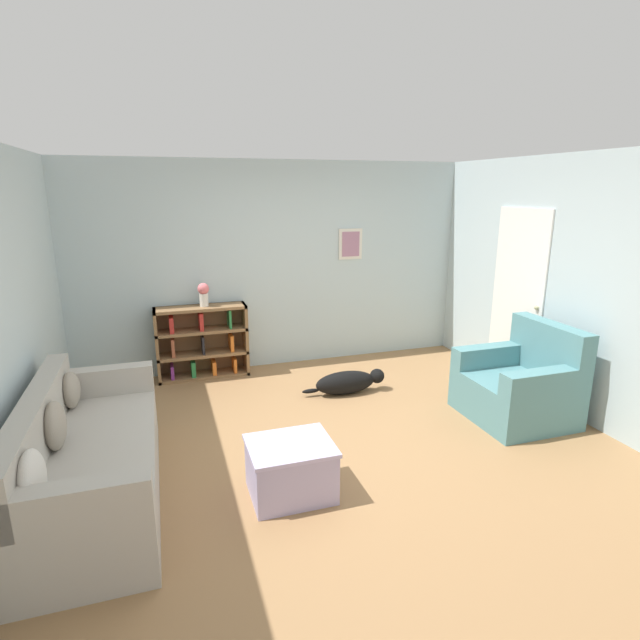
{
  "coord_description": "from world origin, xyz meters",
  "views": [
    {
      "loc": [
        -1.41,
        -3.94,
        2.26
      ],
      "look_at": [
        0.0,
        0.4,
        1.05
      ],
      "focal_mm": 28.0,
      "sensor_mm": 36.0,
      "label": 1
    }
  ],
  "objects_px": {
    "coffee_table": "(291,467)",
    "dog": "(348,382)",
    "vase": "(204,293)",
    "bookshelf": "(202,342)",
    "recliner_chair": "(521,385)",
    "couch": "(87,462)"
  },
  "relations": [
    {
      "from": "recliner_chair",
      "to": "vase",
      "type": "distance_m",
      "value": 3.67
    },
    {
      "from": "bookshelf",
      "to": "coffee_table",
      "type": "height_order",
      "value": "bookshelf"
    },
    {
      "from": "couch",
      "to": "recliner_chair",
      "type": "xyz_separation_m",
      "value": [
        3.98,
        0.22,
        0.01
      ]
    },
    {
      "from": "vase",
      "to": "bookshelf",
      "type": "bearing_deg",
      "value": 157.2
    },
    {
      "from": "recliner_chair",
      "to": "coffee_table",
      "type": "relative_size",
      "value": 1.53
    },
    {
      "from": "bookshelf",
      "to": "coffee_table",
      "type": "bearing_deg",
      "value": -81.69
    },
    {
      "from": "bookshelf",
      "to": "vase",
      "type": "distance_m",
      "value": 0.62
    },
    {
      "from": "bookshelf",
      "to": "vase",
      "type": "bearing_deg",
      "value": -22.8
    },
    {
      "from": "bookshelf",
      "to": "recliner_chair",
      "type": "distance_m",
      "value": 3.65
    },
    {
      "from": "bookshelf",
      "to": "coffee_table",
      "type": "distance_m",
      "value": 2.78
    },
    {
      "from": "coffee_table",
      "to": "dog",
      "type": "distance_m",
      "value": 2.0
    },
    {
      "from": "recliner_chair",
      "to": "vase",
      "type": "bearing_deg",
      "value": 143.52
    },
    {
      "from": "recliner_chair",
      "to": "dog",
      "type": "distance_m",
      "value": 1.82
    },
    {
      "from": "coffee_table",
      "to": "dog",
      "type": "relative_size",
      "value": 0.65
    },
    {
      "from": "recliner_chair",
      "to": "vase",
      "type": "xyz_separation_m",
      "value": [
        -2.89,
        2.14,
        0.71
      ]
    },
    {
      "from": "couch",
      "to": "coffee_table",
      "type": "relative_size",
      "value": 3.27
    },
    {
      "from": "dog",
      "to": "vase",
      "type": "relative_size",
      "value": 3.45
    },
    {
      "from": "dog",
      "to": "vase",
      "type": "bearing_deg",
      "value": 144.22
    },
    {
      "from": "couch",
      "to": "dog",
      "type": "distance_m",
      "value": 2.87
    },
    {
      "from": "coffee_table",
      "to": "dog",
      "type": "bearing_deg",
      "value": 56.39
    },
    {
      "from": "dog",
      "to": "vase",
      "type": "distance_m",
      "value": 2.01
    },
    {
      "from": "coffee_table",
      "to": "vase",
      "type": "xyz_separation_m",
      "value": [
        -0.35,
        2.72,
        0.82
      ]
    }
  ]
}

